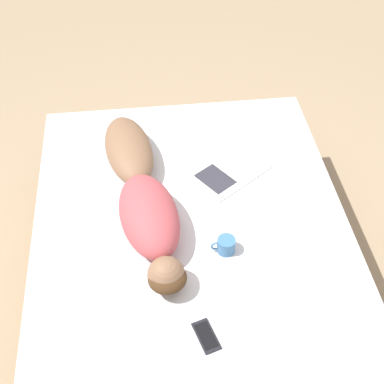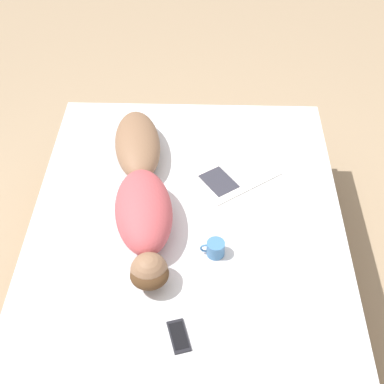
# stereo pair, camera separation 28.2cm
# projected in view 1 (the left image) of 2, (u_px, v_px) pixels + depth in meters

# --- Properties ---
(ground_plane) EXTENTS (12.00, 12.00, 0.00)m
(ground_plane) POSITION_uv_depth(u_px,v_px,m) (191.00, 288.00, 3.15)
(ground_plane) COLOR #9E8466
(bed) EXTENTS (1.67, 2.08, 0.58)m
(bed) POSITION_uv_depth(u_px,v_px,m) (191.00, 258.00, 2.94)
(bed) COLOR brown
(bed) RESTS_ON ground_plane
(person) EXTENTS (0.44, 1.30, 0.21)m
(person) POSITION_uv_depth(u_px,v_px,m) (143.00, 195.00, 2.74)
(person) COLOR brown
(person) RESTS_ON bed
(open_magazine) EXTENTS (0.53, 0.49, 0.01)m
(open_magazine) POSITION_uv_depth(u_px,v_px,m) (229.00, 171.00, 3.00)
(open_magazine) COLOR silver
(open_magazine) RESTS_ON bed
(coffee_mug) EXTENTS (0.12, 0.09, 0.08)m
(coffee_mug) POSITION_uv_depth(u_px,v_px,m) (226.00, 245.00, 2.58)
(coffee_mug) COLOR teal
(coffee_mug) RESTS_ON bed
(cell_phone) EXTENTS (0.12, 0.17, 0.01)m
(cell_phone) POSITION_uv_depth(u_px,v_px,m) (206.00, 336.00, 2.28)
(cell_phone) COLOR black
(cell_phone) RESTS_ON bed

